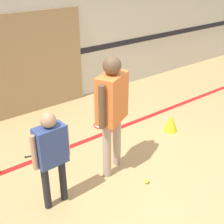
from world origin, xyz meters
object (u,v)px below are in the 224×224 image
person_instructor (112,104)px  training_cone (171,123)px  racket_spare_on_floor (46,153)px  racket_second_spare (101,126)px  tennis_ball_near_instructor (147,181)px  tennis_ball_by_spare_racket (60,153)px  person_student_left (51,150)px

person_instructor → training_cone: (1.52, 0.26, -0.91)m
racket_spare_on_floor → racket_second_spare: same height
tennis_ball_near_instructor → tennis_ball_by_spare_racket: (-0.63, 1.34, 0.00)m
tennis_ball_near_instructor → training_cone: size_ratio=0.21×
person_student_left → training_cone: 2.62m
racket_spare_on_floor → racket_second_spare: 1.23m
racket_spare_on_floor → training_cone: bearing=179.4°
racket_second_spare → racket_spare_on_floor: bearing=-67.6°
person_instructor → person_student_left: (-0.99, -0.13, -0.26)m
person_instructor → training_cone: size_ratio=5.50×
racket_second_spare → tennis_ball_near_instructor: size_ratio=8.13×
person_instructor → tennis_ball_near_instructor: person_instructor is taller
racket_second_spare → training_cone: 1.27m
person_student_left → racket_spare_on_floor: 1.39m
racket_spare_on_floor → training_cone: 2.23m
racket_spare_on_floor → person_student_left: bearing=87.5°
tennis_ball_near_instructor → training_cone: (1.33, 0.81, 0.12)m
person_student_left → tennis_ball_near_instructor: bearing=-22.2°
person_instructor → tennis_ball_by_spare_racket: person_instructor is taller
person_student_left → tennis_ball_near_instructor: size_ratio=19.62×
tennis_ball_near_instructor → racket_second_spare: bearing=75.6°
person_instructor → racket_spare_on_floor: 1.54m
person_student_left → racket_second_spare: person_student_left is taller
person_instructor → training_cone: 1.79m
person_instructor → tennis_ball_near_instructor: 1.18m
tennis_ball_near_instructor → training_cone: training_cone is taller
person_student_left → person_instructor: bearing=4.8°
racket_spare_on_floor → racket_second_spare: (1.22, 0.19, 0.00)m
tennis_ball_near_instructor → training_cone: 1.57m
tennis_ball_by_spare_racket → tennis_ball_near_instructor: bearing=-64.9°
person_student_left → racket_spare_on_floor: person_student_left is taller
person_instructor → person_student_left: bearing=160.8°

